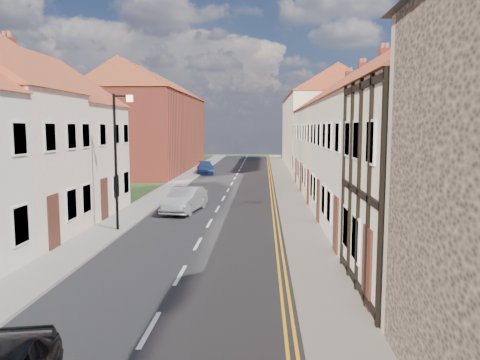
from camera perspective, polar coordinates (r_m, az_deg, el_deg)
road at (r=30.75m, az=-2.03°, el=-2.26°), size 7.00×90.00×0.02m
pavement_left at (r=31.43m, az=-10.06°, el=-2.08°), size 1.80×90.00×0.12m
pavement_right at (r=30.68m, az=6.19°, el=-2.22°), size 1.80×90.00×0.12m
cottage_r_white_near at (r=19.55m, az=22.97°, el=5.34°), size 8.30×6.00×9.00m
cottage_r_cream_mid at (r=24.69m, az=18.68°, el=5.66°), size 8.30×5.20×9.00m
cottage_r_pink at (r=29.93m, az=15.87°, el=5.83°), size 8.30×6.00×9.00m
cottage_r_white_far at (r=35.21m, az=13.90°, el=5.97°), size 8.30×5.20×9.00m
cottage_r_cream_far at (r=40.53m, az=12.45°, el=6.04°), size 8.30×6.00×9.00m
cottage_l_pink at (r=26.91m, az=-23.51°, el=5.28°), size 8.30×6.30×8.80m
block_right_far at (r=55.68m, az=9.86°, el=7.03°), size 8.30×24.20×10.50m
block_left_far at (r=51.67m, az=-10.52°, el=7.06°), size 8.30×24.20×10.50m
lamppost at (r=21.31m, az=-14.72°, el=3.17°), size 0.88×0.15×6.00m
car_mid at (r=26.00m, az=-6.74°, el=-2.41°), size 2.12×4.35×1.37m
car_far at (r=46.94m, az=-4.24°, el=1.48°), size 2.23×4.30×1.19m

